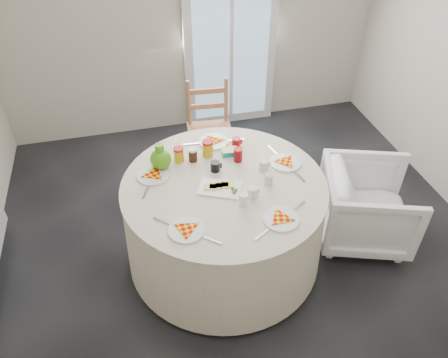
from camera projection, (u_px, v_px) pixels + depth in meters
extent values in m
plane|color=black|center=(242.00, 245.00, 3.65)|extent=(4.00, 4.00, 0.00)
cube|color=#BCB5A3|center=(191.00, 10.00, 4.33)|extent=(4.00, 0.02, 2.60)
cube|color=silver|center=(231.00, 33.00, 4.52)|extent=(1.00, 0.08, 2.10)
cylinder|color=beige|center=(224.00, 222.00, 3.34)|extent=(1.51, 1.51, 0.77)
imported|color=white|center=(369.00, 200.00, 3.51)|extent=(0.85, 0.88, 0.73)
cube|color=#0BA09D|center=(230.00, 151.00, 3.35)|extent=(0.13, 0.10, 0.05)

